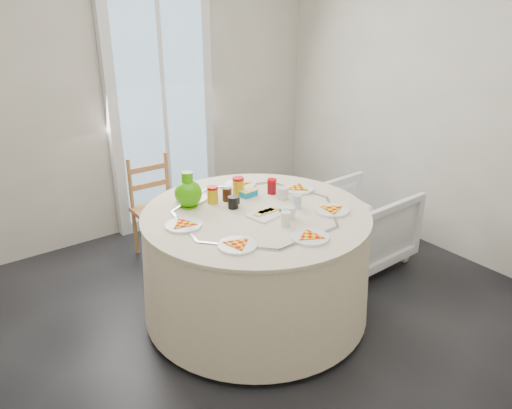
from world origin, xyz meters
TOP-DOWN VIEW (x-y plane):
  - floor at (0.00, 0.00)m, footprint 4.00×4.00m
  - wall_back at (0.00, 2.00)m, footprint 4.00×0.02m
  - wall_right at (2.00, 0.00)m, footprint 0.02×4.00m
  - glass_door at (0.40, 1.95)m, footprint 1.00×0.08m
  - table at (0.17, 0.26)m, footprint 1.48×1.48m
  - wooden_chair at (0.03, 1.38)m, footprint 0.38×0.37m
  - armchair at (1.30, 0.35)m, footprint 0.64×0.68m
  - place_settings at (0.17, 0.26)m, footprint 1.43×1.43m
  - jar_cluster at (0.22, 0.50)m, footprint 0.53×0.41m
  - butter_tub at (0.28, 0.51)m, footprint 0.12×0.09m
  - green_pitcher at (-0.13, 0.59)m, footprint 0.22×0.22m
  - cheese_platter at (0.20, 0.19)m, footprint 0.27×0.20m
  - mugs_glasses at (0.27, 0.28)m, footprint 0.53×0.53m

SIDE VIEW (x-z plane):
  - floor at x=0.00m, z-range 0.00..0.00m
  - table at x=0.17m, z-range 0.00..0.75m
  - armchair at x=1.30m, z-range 0.05..0.73m
  - wooden_chair at x=0.03m, z-range 0.05..0.89m
  - place_settings at x=0.17m, z-range 0.76..0.78m
  - cheese_platter at x=0.20m, z-range 0.76..0.79m
  - butter_tub at x=0.28m, z-range 0.76..0.81m
  - mugs_glasses at x=0.27m, z-range 0.76..0.86m
  - jar_cluster at x=0.22m, z-range 0.75..0.89m
  - green_pitcher at x=-0.13m, z-range 0.76..0.98m
  - glass_door at x=0.40m, z-range 0.00..2.10m
  - wall_back at x=0.00m, z-range 0.00..2.60m
  - wall_right at x=2.00m, z-range 0.00..2.60m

